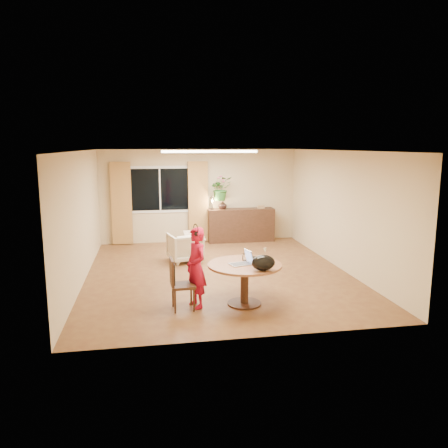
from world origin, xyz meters
name	(u,v)px	position (x,y,z in m)	size (l,w,h in m)	color
floor	(218,273)	(0.00, 0.00, 0.00)	(6.50, 6.50, 0.00)	brown
ceiling	(217,151)	(0.00, 0.00, 2.60)	(6.50, 6.50, 0.00)	white
wall_back	(199,196)	(0.00, 3.25, 1.30)	(5.50, 5.50, 0.00)	#CCB185
wall_left	(81,217)	(-2.75, 0.00, 1.30)	(6.50, 6.50, 0.00)	#CCB185
wall_right	(341,210)	(2.75, 0.00, 1.30)	(6.50, 6.50, 0.00)	#CCB185
window	(160,190)	(-1.10, 3.23, 1.50)	(1.70, 0.03, 1.30)	white
curtain_left	(122,203)	(-2.15, 3.15, 1.15)	(0.55, 0.08, 2.25)	#976331
curtain_right	(198,202)	(-0.05, 3.15, 1.15)	(0.55, 0.08, 2.25)	#976331
ceiling_panel	(209,152)	(0.00, 1.20, 2.57)	(2.20, 0.35, 0.05)	white
dining_table	(245,273)	(0.16, -1.92, 0.57)	(1.26, 1.26, 0.72)	brown
dining_chair	(183,284)	(-0.90, -1.97, 0.44)	(0.42, 0.38, 0.88)	#311D10
child	(196,268)	(-0.67, -1.88, 0.69)	(0.33, 0.50, 1.37)	red
laptop	(240,257)	(0.08, -1.95, 0.84)	(0.37, 0.25, 0.25)	#B7B7BC
tumbler	(244,257)	(0.21, -1.68, 0.78)	(0.08, 0.08, 0.11)	white
wine_glass	(265,253)	(0.58, -1.67, 0.83)	(0.07, 0.07, 0.21)	white
pot_lid	(252,258)	(0.37, -1.60, 0.74)	(0.23, 0.23, 0.04)	white
handbag	(263,263)	(0.37, -2.36, 0.85)	(0.39, 0.23, 0.26)	black
armchair	(185,247)	(-0.61, 1.11, 0.34)	(0.72, 0.74, 0.67)	#C1B599
throw	(194,232)	(-0.39, 1.08, 0.69)	(0.45, 0.55, 0.03)	beige
sideboard	(241,225)	(1.15, 3.01, 0.47)	(1.88, 0.46, 0.94)	#311D10
vase	(223,205)	(0.62, 3.01, 1.06)	(0.24, 0.24, 0.25)	black
bouquet	(221,189)	(0.57, 3.01, 1.52)	(0.59, 0.51, 0.66)	#386A27
book_stack	(261,207)	(1.73, 3.01, 0.98)	(0.20, 0.15, 0.08)	brown
desk_lamp	(212,203)	(0.32, 2.96, 1.12)	(0.15, 0.15, 0.36)	black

